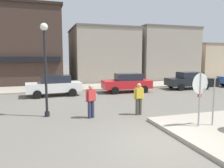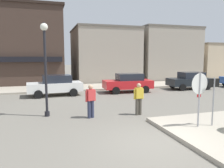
{
  "view_description": "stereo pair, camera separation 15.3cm",
  "coord_description": "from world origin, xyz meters",
  "px_view_note": "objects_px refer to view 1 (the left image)",
  "views": [
    {
      "loc": [
        -3.65,
        -6.31,
        2.89
      ],
      "look_at": [
        -0.23,
        4.5,
        1.5
      ],
      "focal_mm": 35.0,
      "sensor_mm": 36.0,
      "label": 1
    },
    {
      "loc": [
        -3.5,
        -6.36,
        2.89
      ],
      "look_at": [
        -0.23,
        4.5,
        1.5
      ],
      "focal_mm": 35.0,
      "sensor_mm": 36.0,
      "label": 2
    }
  ],
  "objects_px": {
    "pedestrian_crossing_near": "(91,100)",
    "pedestrian_crossing_far": "(139,98)",
    "one_way_sign": "(214,96)",
    "lamp_post": "(45,56)",
    "stop_sign": "(200,92)",
    "parked_car_third": "(189,80)",
    "parked_car_nearest": "(54,85)",
    "parked_car_second": "(127,82)"
  },
  "relations": [
    {
      "from": "stop_sign",
      "to": "parked_car_nearest",
      "type": "xyz_separation_m",
      "value": [
        -5.09,
        9.82,
        -0.71
      ]
    },
    {
      "from": "pedestrian_crossing_far",
      "to": "stop_sign",
      "type": "bearing_deg",
      "value": -64.82
    },
    {
      "from": "parked_car_second",
      "to": "stop_sign",
      "type": "bearing_deg",
      "value": -94.56
    },
    {
      "from": "parked_car_nearest",
      "to": "pedestrian_crossing_far",
      "type": "relative_size",
      "value": 2.55
    },
    {
      "from": "lamp_post",
      "to": "pedestrian_crossing_near",
      "type": "height_order",
      "value": "lamp_post"
    },
    {
      "from": "one_way_sign",
      "to": "pedestrian_crossing_far",
      "type": "xyz_separation_m",
      "value": [
        -1.97,
        2.87,
        -0.46
      ]
    },
    {
      "from": "one_way_sign",
      "to": "pedestrian_crossing_near",
      "type": "relative_size",
      "value": 1.3
    },
    {
      "from": "one_way_sign",
      "to": "lamp_post",
      "type": "xyz_separation_m",
      "value": [
        -6.39,
        3.94,
        1.63
      ]
    },
    {
      "from": "lamp_post",
      "to": "parked_car_third",
      "type": "xyz_separation_m",
      "value": [
        12.6,
        5.93,
        -2.15
      ]
    },
    {
      "from": "stop_sign",
      "to": "pedestrian_crossing_far",
      "type": "distance_m",
      "value": 3.18
    },
    {
      "from": "one_way_sign",
      "to": "pedestrian_crossing_near",
      "type": "distance_m",
      "value": 5.34
    },
    {
      "from": "stop_sign",
      "to": "parked_car_third",
      "type": "height_order",
      "value": "stop_sign"
    },
    {
      "from": "parked_car_third",
      "to": "parked_car_nearest",
      "type": "bearing_deg",
      "value": -179.99
    },
    {
      "from": "stop_sign",
      "to": "pedestrian_crossing_far",
      "type": "bearing_deg",
      "value": 115.18
    },
    {
      "from": "pedestrian_crossing_far",
      "to": "parked_car_third",
      "type": "bearing_deg",
      "value": 40.56
    },
    {
      "from": "lamp_post",
      "to": "parked_car_second",
      "type": "height_order",
      "value": "lamp_post"
    },
    {
      "from": "lamp_post",
      "to": "pedestrian_crossing_near",
      "type": "relative_size",
      "value": 2.82
    },
    {
      "from": "pedestrian_crossing_far",
      "to": "parked_car_second",
      "type": "bearing_deg",
      "value": 73.16
    },
    {
      "from": "parked_car_second",
      "to": "pedestrian_crossing_far",
      "type": "xyz_separation_m",
      "value": [
        -2.11,
        -6.96,
        0.06
      ]
    },
    {
      "from": "one_way_sign",
      "to": "parked_car_third",
      "type": "distance_m",
      "value": 11.68
    },
    {
      "from": "parked_car_nearest",
      "to": "lamp_post",
      "type": "bearing_deg",
      "value": -96.28
    },
    {
      "from": "parked_car_third",
      "to": "pedestrian_crossing_near",
      "type": "xyz_separation_m",
      "value": [
        -10.6,
        -6.85,
        0.06
      ]
    },
    {
      "from": "one_way_sign",
      "to": "parked_car_third",
      "type": "bearing_deg",
      "value": 57.81
    },
    {
      "from": "stop_sign",
      "to": "parked_car_third",
      "type": "bearing_deg",
      "value": 55.08
    },
    {
      "from": "lamp_post",
      "to": "parked_car_third",
      "type": "distance_m",
      "value": 14.09
    },
    {
      "from": "pedestrian_crossing_near",
      "to": "pedestrian_crossing_far",
      "type": "height_order",
      "value": "same"
    },
    {
      "from": "parked_car_nearest",
      "to": "stop_sign",
      "type": "bearing_deg",
      "value": -62.61
    },
    {
      "from": "parked_car_second",
      "to": "pedestrian_crossing_near",
      "type": "relative_size",
      "value": 2.53
    },
    {
      "from": "stop_sign",
      "to": "pedestrian_crossing_near",
      "type": "bearing_deg",
      "value": 141.53
    },
    {
      "from": "one_way_sign",
      "to": "pedestrian_crossing_near",
      "type": "xyz_separation_m",
      "value": [
        -4.38,
        3.02,
        -0.46
      ]
    },
    {
      "from": "stop_sign",
      "to": "one_way_sign",
      "type": "height_order",
      "value": "stop_sign"
    },
    {
      "from": "stop_sign",
      "to": "lamp_post",
      "type": "height_order",
      "value": "lamp_post"
    },
    {
      "from": "one_way_sign",
      "to": "pedestrian_crossing_far",
      "type": "relative_size",
      "value": 1.3
    },
    {
      "from": "pedestrian_crossing_near",
      "to": "parked_car_third",
      "type": "bearing_deg",
      "value": 32.89
    },
    {
      "from": "parked_car_nearest",
      "to": "parked_car_third",
      "type": "relative_size",
      "value": 1.01
    },
    {
      "from": "stop_sign",
      "to": "pedestrian_crossing_near",
      "type": "xyz_separation_m",
      "value": [
        -3.74,
        2.97,
        -0.65
      ]
    },
    {
      "from": "stop_sign",
      "to": "one_way_sign",
      "type": "relative_size",
      "value": 1.1
    },
    {
      "from": "one_way_sign",
      "to": "pedestrian_crossing_far",
      "type": "height_order",
      "value": "one_way_sign"
    },
    {
      "from": "stop_sign",
      "to": "lamp_post",
      "type": "bearing_deg",
      "value": 145.85
    },
    {
      "from": "parked_car_nearest",
      "to": "pedestrian_crossing_near",
      "type": "relative_size",
      "value": 2.55
    },
    {
      "from": "one_way_sign",
      "to": "parked_car_third",
      "type": "xyz_separation_m",
      "value": [
        6.21,
        9.87,
        -0.52
      ]
    },
    {
      "from": "lamp_post",
      "to": "parked_car_third",
      "type": "bearing_deg",
      "value": 25.2
    }
  ]
}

